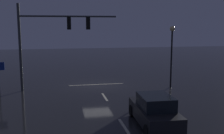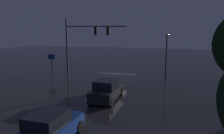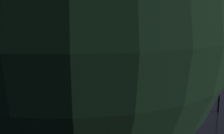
{
  "view_description": "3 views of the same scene",
  "coord_description": "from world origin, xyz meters",
  "px_view_note": "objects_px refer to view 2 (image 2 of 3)",
  "views": [
    {
      "loc": [
        3.29,
        23.25,
        5.31
      ],
      "look_at": [
        -0.22,
        5.71,
        2.53
      ],
      "focal_mm": 42.97,
      "sensor_mm": 36.0,
      "label": 1
    },
    {
      "loc": [
        -6.5,
        27.55,
        5.83
      ],
      "look_at": [
        -1.05,
        6.19,
        2.03
      ],
      "focal_mm": 36.2,
      "sensor_mm": 36.0,
      "label": 2
    },
    {
      "loc": [
        -14.96,
        14.6,
        5.17
      ],
      "look_at": [
        -0.51,
        5.18,
        1.97
      ],
      "focal_mm": 43.76,
      "sensor_mm": 36.0,
      "label": 3
    }
  ],
  "objects_px": {
    "car_approaching": "(107,90)",
    "route_sign": "(52,60)",
    "car_distant": "(50,129)",
    "traffic_signal_assembly": "(85,37)",
    "street_lamp_left_kerb": "(166,48)"
  },
  "relations": [
    {
      "from": "car_distant",
      "to": "route_sign",
      "type": "xyz_separation_m",
      "value": [
        8.54,
        -15.68,
        1.12
      ]
    },
    {
      "from": "car_distant",
      "to": "traffic_signal_assembly",
      "type": "bearing_deg",
      "value": -74.92
    },
    {
      "from": "car_approaching",
      "to": "car_distant",
      "type": "bearing_deg",
      "value": 83.85
    },
    {
      "from": "traffic_signal_assembly",
      "to": "car_approaching",
      "type": "xyz_separation_m",
      "value": [
        -5.45,
        9.44,
        -3.93
      ]
    },
    {
      "from": "car_distant",
      "to": "street_lamp_left_kerb",
      "type": "height_order",
      "value": "street_lamp_left_kerb"
    },
    {
      "from": "car_distant",
      "to": "street_lamp_left_kerb",
      "type": "xyz_separation_m",
      "value": [
        -5.39,
        -16.06,
        2.87
      ]
    },
    {
      "from": "street_lamp_left_kerb",
      "to": "route_sign",
      "type": "relative_size",
      "value": 1.98
    },
    {
      "from": "car_distant",
      "to": "route_sign",
      "type": "height_order",
      "value": "route_sign"
    },
    {
      "from": "car_distant",
      "to": "car_approaching",
      "type": "bearing_deg",
      "value": -96.15
    },
    {
      "from": "traffic_signal_assembly",
      "to": "car_distant",
      "type": "distance_m",
      "value": 18.2
    },
    {
      "from": "traffic_signal_assembly",
      "to": "car_approaching",
      "type": "distance_m",
      "value": 11.59
    },
    {
      "from": "car_distant",
      "to": "street_lamp_left_kerb",
      "type": "bearing_deg",
      "value": -108.57
    },
    {
      "from": "car_approaching",
      "to": "route_sign",
      "type": "bearing_deg",
      "value": -40.36
    },
    {
      "from": "traffic_signal_assembly",
      "to": "route_sign",
      "type": "height_order",
      "value": "traffic_signal_assembly"
    },
    {
      "from": "car_approaching",
      "to": "route_sign",
      "type": "height_order",
      "value": "route_sign"
    }
  ]
}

